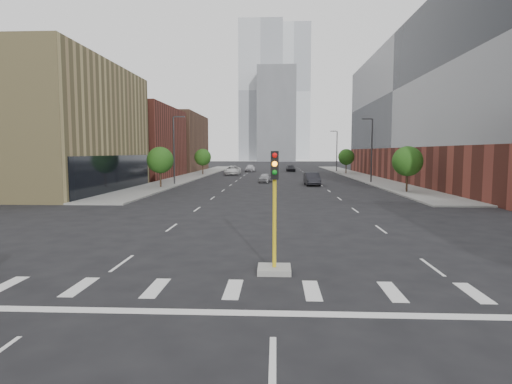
# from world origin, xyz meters

# --- Properties ---
(sidewalk_left_far) EXTENTS (5.00, 92.00, 0.15)m
(sidewalk_left_far) POSITION_xyz_m (-15.00, 74.00, 0.07)
(sidewalk_left_far) COLOR gray
(sidewalk_left_far) RESTS_ON ground
(sidewalk_right_far) EXTENTS (5.00, 92.00, 0.15)m
(sidewalk_right_far) POSITION_xyz_m (15.00, 74.00, 0.07)
(sidewalk_right_far) COLOR gray
(sidewalk_right_far) RESTS_ON ground
(building_left_mid) EXTENTS (20.00, 24.00, 14.00)m
(building_left_mid) POSITION_xyz_m (-27.50, 40.00, 7.00)
(building_left_mid) COLOR tan
(building_left_mid) RESTS_ON ground
(building_left_far_a) EXTENTS (20.00, 22.00, 12.00)m
(building_left_far_a) POSITION_xyz_m (-27.50, 66.00, 6.00)
(building_left_far_a) COLOR brown
(building_left_far_a) RESTS_ON ground
(building_left_far_b) EXTENTS (20.00, 24.00, 13.00)m
(building_left_far_b) POSITION_xyz_m (-27.50, 92.00, 6.50)
(building_left_far_b) COLOR brown
(building_left_far_b) RESTS_ON ground
(building_right_main) EXTENTS (24.00, 70.00, 22.00)m
(building_right_main) POSITION_xyz_m (29.50, 60.00, 11.00)
(building_right_main) COLOR brown
(building_right_main) RESTS_ON ground
(tower_left) EXTENTS (22.00, 22.00, 70.00)m
(tower_left) POSITION_xyz_m (-8.00, 220.00, 35.00)
(tower_left) COLOR #B2B7BC
(tower_left) RESTS_ON ground
(tower_right) EXTENTS (20.00, 20.00, 80.00)m
(tower_right) POSITION_xyz_m (10.00, 260.00, 40.00)
(tower_right) COLOR #B2B7BC
(tower_right) RESTS_ON ground
(tower_mid) EXTENTS (18.00, 18.00, 44.00)m
(tower_mid) POSITION_xyz_m (0.00, 200.00, 22.00)
(tower_mid) COLOR slate
(tower_mid) RESTS_ON ground
(median_traffic_signal) EXTENTS (1.20, 1.20, 4.40)m
(median_traffic_signal) POSITION_xyz_m (0.00, 8.97, 0.97)
(median_traffic_signal) COLOR #999993
(median_traffic_signal) RESTS_ON ground
(streetlight_right_a) EXTENTS (1.60, 0.22, 9.07)m
(streetlight_right_a) POSITION_xyz_m (13.41, 55.00, 5.01)
(streetlight_right_a) COLOR #2D2D30
(streetlight_right_a) RESTS_ON ground
(streetlight_right_b) EXTENTS (1.60, 0.22, 9.07)m
(streetlight_right_b) POSITION_xyz_m (13.41, 90.00, 5.01)
(streetlight_right_b) COLOR #2D2D30
(streetlight_right_b) RESTS_ON ground
(streetlight_left) EXTENTS (1.60, 0.22, 9.07)m
(streetlight_left) POSITION_xyz_m (-13.41, 50.00, 5.01)
(streetlight_left) COLOR #2D2D30
(streetlight_left) RESTS_ON ground
(tree_left_near) EXTENTS (3.20, 3.20, 4.85)m
(tree_left_near) POSITION_xyz_m (-14.00, 45.00, 3.39)
(tree_left_near) COLOR #382619
(tree_left_near) RESTS_ON ground
(tree_left_far) EXTENTS (3.20, 3.20, 4.85)m
(tree_left_far) POSITION_xyz_m (-14.00, 75.00, 3.39)
(tree_left_far) COLOR #382619
(tree_left_far) RESTS_ON ground
(tree_right_near) EXTENTS (3.20, 3.20, 4.85)m
(tree_right_near) POSITION_xyz_m (14.00, 40.00, 3.39)
(tree_right_near) COLOR #382619
(tree_right_near) RESTS_ON ground
(tree_right_far) EXTENTS (3.20, 3.20, 4.85)m
(tree_right_far) POSITION_xyz_m (14.00, 80.00, 3.39)
(tree_right_far) COLOR #382619
(tree_right_far) RESTS_ON ground
(car_near_left) EXTENTS (2.12, 4.18, 1.37)m
(car_near_left) POSITION_xyz_m (-1.50, 55.17, 0.68)
(car_near_left) COLOR #9D9EA2
(car_near_left) RESTS_ON ground
(car_mid_right) EXTENTS (2.01, 5.25, 1.71)m
(car_mid_right) POSITION_xyz_m (4.75, 50.11, 0.85)
(car_mid_right) COLOR black
(car_mid_right) RESTS_ON ground
(car_far_left) EXTENTS (2.91, 6.22, 1.72)m
(car_far_left) POSITION_xyz_m (-8.34, 75.98, 0.86)
(car_far_left) COLOR silver
(car_far_left) RESTS_ON ground
(car_deep_right) EXTENTS (2.10, 4.89, 1.40)m
(car_deep_right) POSITION_xyz_m (3.30, 90.55, 0.70)
(car_deep_right) COLOR black
(car_deep_right) RESTS_ON ground
(car_distant) EXTENTS (2.21, 4.96, 1.66)m
(car_distant) POSITION_xyz_m (-5.70, 88.77, 0.83)
(car_distant) COLOR silver
(car_distant) RESTS_ON ground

